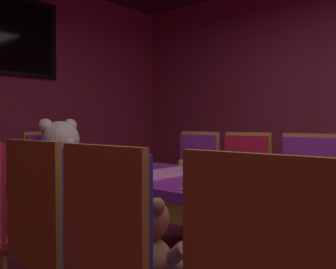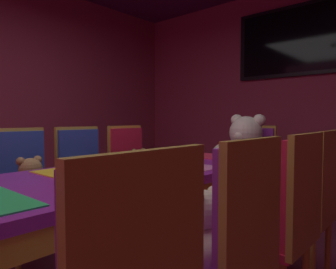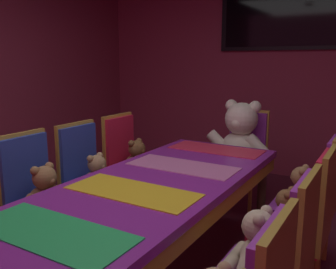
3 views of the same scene
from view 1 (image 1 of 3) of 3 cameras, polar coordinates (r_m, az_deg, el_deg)
name	(u,v)px [view 1 (image 1 of 3)]	position (r m, az deg, el deg)	size (l,w,h in m)	color
banquet_table	(249,200)	(2.02, 12.38, -9.76)	(0.90, 2.79, 0.75)	purple
chair_left_2	(120,255)	(1.37, -7.40, -17.91)	(0.42, 0.41, 0.98)	#2D47B2
teddy_left_2	(149,244)	(1.47, -2.90, -16.50)	(0.27, 0.35, 0.33)	#9E7247
chair_left_3	(49,227)	(1.77, -17.84, -13.43)	(0.42, 0.41, 0.98)	#2D47B2
teddy_left_3	(77,223)	(1.85, -13.89, -13.13)	(0.24, 0.31, 0.29)	tan
teddy_left_4	(22,205)	(2.30, -21.63, -10.05)	(0.26, 0.33, 0.31)	brown
chair_right_2	(306,189)	(2.82, 20.47, -7.81)	(0.42, 0.41, 0.98)	purple
teddy_right_2	(298,191)	(2.69, 19.34, -8.28)	(0.26, 0.34, 0.32)	beige
chair_right_3	(243,181)	(3.05, 11.43, -7.02)	(0.42, 0.41, 0.98)	red
teddy_right_3	(233,186)	(2.93, 10.03, -7.81)	(0.22, 0.28, 0.27)	brown
chair_right_4	(194,176)	(3.30, 4.09, -6.33)	(0.42, 0.41, 0.98)	purple
teddy_right_4	(184,179)	(3.19, 2.51, -6.89)	(0.23, 0.30, 0.29)	#9E7247
throne_chair	(51,176)	(3.41, -17.64, -6.15)	(0.41, 0.42, 0.98)	purple
king_teddy_bear	(61,162)	(3.25, -16.13, -4.14)	(0.68, 0.52, 0.64)	silver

